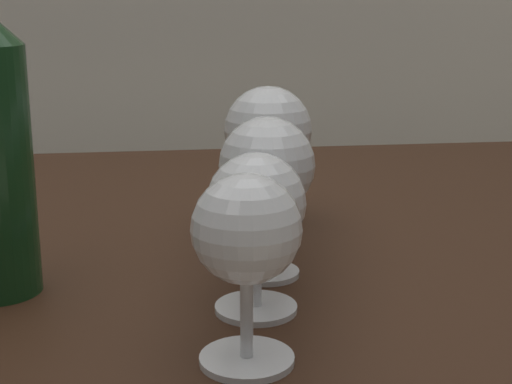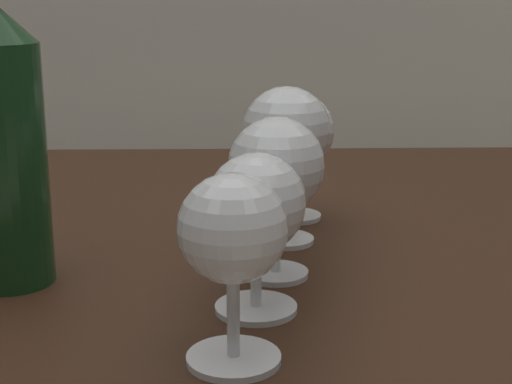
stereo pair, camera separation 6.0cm
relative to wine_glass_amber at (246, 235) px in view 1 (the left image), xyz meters
name	(u,v)px [view 1 (the left image)]	position (x,y,z in m)	size (l,w,h in m)	color
dining_table	(197,301)	(-0.02, 0.31, -0.18)	(1.40, 0.85, 0.70)	#382114
wine_glass_amber	(246,235)	(0.00, 0.00, 0.00)	(0.07, 0.07, 0.13)	white
wine_glass_port	(256,209)	(0.02, 0.09, -0.01)	(0.08, 0.08, 0.13)	white
wine_glass_white	(267,166)	(0.04, 0.17, 0.01)	(0.08, 0.08, 0.14)	white
wine_glass_cabernet	(268,133)	(0.05, 0.26, 0.02)	(0.09, 0.09, 0.16)	white
wine_glass_rose	(272,133)	(0.07, 0.35, 0.00)	(0.08, 0.08, 0.14)	white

